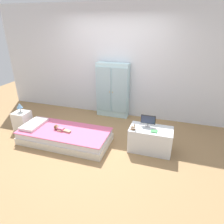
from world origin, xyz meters
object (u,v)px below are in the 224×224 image
(table_lamp, at_px, (19,106))
(tv_monitor, at_px, (148,120))
(doll, at_px, (59,128))
(book_green, at_px, (154,131))
(bed, at_px, (65,136))
(rocking_horse_toy, at_px, (134,127))
(nightstand, at_px, (23,121))
(tv_stand, at_px, (150,139))
(wardrobe, at_px, (113,90))

(table_lamp, relative_size, tv_monitor, 0.79)
(table_lamp, distance_m, tv_monitor, 2.80)
(doll, distance_m, book_green, 1.87)
(bed, xyz_separation_m, table_lamp, (-1.18, 0.17, 0.45))
(bed, height_order, tv_monitor, tv_monitor)
(tv_monitor, bearing_deg, rocking_horse_toy, -136.80)
(rocking_horse_toy, height_order, book_green, rocking_horse_toy)
(nightstand, bearing_deg, bed, -8.36)
(doll, distance_m, tv_monitor, 1.78)
(table_lamp, height_order, tv_stand, table_lamp)
(wardrobe, xyz_separation_m, tv_monitor, (1.07, -1.20, -0.10))
(tv_stand, distance_m, tv_monitor, 0.38)
(table_lamp, bearing_deg, wardrobe, 37.94)
(tv_stand, bearing_deg, tv_monitor, 136.96)
(nightstand, relative_size, table_lamp, 2.03)
(book_green, bearing_deg, wardrobe, 131.31)
(doll, bearing_deg, tv_monitor, 10.91)
(tv_monitor, bearing_deg, wardrobe, 131.65)
(bed, height_order, wardrobe, wardrobe)
(table_lamp, xyz_separation_m, wardrobe, (1.72, 1.34, 0.11))
(book_green, bearing_deg, tv_monitor, 128.80)
(bed, height_order, book_green, book_green)
(tv_stand, relative_size, book_green, 6.82)
(book_green, bearing_deg, nightstand, 179.36)
(doll, distance_m, tv_stand, 1.82)
(doll, bearing_deg, bed, 10.21)
(table_lamp, bearing_deg, nightstand, 180.00)
(bed, height_order, doll, doll)
(nightstand, bearing_deg, tv_monitor, 2.88)
(wardrobe, bearing_deg, table_lamp, -142.06)
(wardrobe, relative_size, tv_monitor, 5.06)
(tv_monitor, bearing_deg, book_green, -51.20)
(nightstand, height_order, tv_monitor, tv_monitor)
(doll, xyz_separation_m, tv_monitor, (1.72, 0.33, 0.29))
(table_lamp, distance_m, rocking_horse_toy, 2.57)
(tv_monitor, height_order, book_green, tv_monitor)
(table_lamp, bearing_deg, rocking_horse_toy, -1.64)
(book_green, bearing_deg, bed, -175.45)
(tv_stand, height_order, tv_monitor, tv_monitor)
(doll, distance_m, rocking_horse_toy, 1.51)
(nightstand, relative_size, book_green, 3.74)
(table_lamp, bearing_deg, tv_stand, 1.32)
(rocking_horse_toy, bearing_deg, tv_monitor, 43.20)
(nightstand, bearing_deg, table_lamp, 0.00)
(bed, height_order, rocking_horse_toy, rocking_horse_toy)
(nightstand, bearing_deg, doll, -10.09)
(wardrobe, distance_m, book_green, 1.85)
(wardrobe, height_order, tv_monitor, wardrobe)
(wardrobe, relative_size, tv_stand, 1.74)
(bed, distance_m, nightstand, 1.19)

